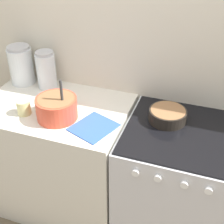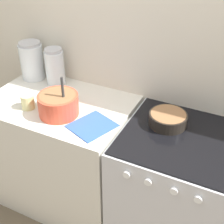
{
  "view_description": "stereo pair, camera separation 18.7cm",
  "coord_description": "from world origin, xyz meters",
  "views": [
    {
      "loc": [
        0.44,
        -1.16,
        1.98
      ],
      "look_at": [
        -0.07,
        0.31,
        0.94
      ],
      "focal_mm": 50.0,
      "sensor_mm": 36.0,
      "label": 1
    },
    {
      "loc": [
        0.61,
        -1.09,
        1.98
      ],
      "look_at": [
        -0.07,
        0.31,
        0.94
      ],
      "focal_mm": 50.0,
      "sensor_mm": 36.0,
      "label": 2
    }
  ],
  "objects": [
    {
      "name": "baking_pan",
      "position": [
        0.25,
        0.41,
        0.93
      ],
      "size": [
        0.23,
        0.23,
        0.07
      ],
      "color": "black",
      "rests_on": "stove"
    },
    {
      "name": "recipe_page",
      "position": [
        -0.15,
        0.19,
        0.89
      ],
      "size": [
        0.29,
        0.31,
        0.01
      ],
      "color": "#3359B2",
      "rests_on": "countertop_cabinet"
    },
    {
      "name": "tin_can",
      "position": [
        -0.61,
        0.19,
        0.94
      ],
      "size": [
        0.08,
        0.08,
        0.09
      ],
      "color": "beige",
      "rests_on": "countertop_cabinet"
    },
    {
      "name": "stove",
      "position": [
        0.35,
        0.32,
        0.44
      ],
      "size": [
        0.68,
        0.67,
        0.89
      ],
      "color": "silver",
      "rests_on": "ground_plane"
    },
    {
      "name": "storage_jar_middle",
      "position": [
        -0.64,
        0.54,
        1.0
      ],
      "size": [
        0.14,
        0.14,
        0.27
      ],
      "color": "silver",
      "rests_on": "countertop_cabinet"
    },
    {
      "name": "countertop_cabinet",
      "position": [
        -0.48,
        0.33,
        0.44
      ],
      "size": [
        0.96,
        0.65,
        0.89
      ],
      "color": "silver",
      "rests_on": "ground_plane"
    },
    {
      "name": "storage_jar_left",
      "position": [
        -0.84,
        0.54,
        1.01
      ],
      "size": [
        0.17,
        0.17,
        0.28
      ],
      "color": "silver",
      "rests_on": "countertop_cabinet"
    },
    {
      "name": "mixing_bowl",
      "position": [
        -0.39,
        0.22,
        0.97
      ],
      "size": [
        0.25,
        0.25,
        0.27
      ],
      "color": "#D84C33",
      "rests_on": "countertop_cabinet"
    },
    {
      "name": "wall_back",
      "position": [
        0.0,
        0.68,
        1.2
      ],
      "size": [
        4.92,
        0.05,
        2.4
      ],
      "color": "beige",
      "rests_on": "ground_plane"
    }
  ]
}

